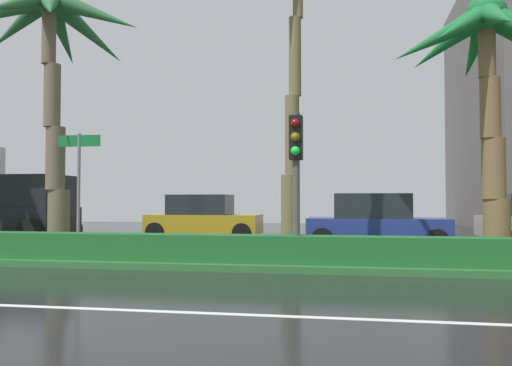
# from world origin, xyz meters

# --- Properties ---
(ground_plane) EXTENTS (90.00, 42.00, 0.10)m
(ground_plane) POSITION_xyz_m (0.00, 9.00, -0.05)
(ground_plane) COLOR black
(near_lane_divider_stripe) EXTENTS (81.00, 0.14, 0.01)m
(near_lane_divider_stripe) POSITION_xyz_m (0.00, 2.00, 0.00)
(near_lane_divider_stripe) COLOR white
(near_lane_divider_stripe) RESTS_ON ground_plane
(median_strip) EXTENTS (85.50, 4.00, 0.15)m
(median_strip) POSITION_xyz_m (0.00, 8.00, 0.07)
(median_strip) COLOR #2D6B33
(median_strip) RESTS_ON ground_plane
(median_hedge) EXTENTS (76.50, 0.70, 0.60)m
(median_hedge) POSITION_xyz_m (0.00, 6.60, 0.45)
(median_hedge) COLOR #1E6028
(median_hedge) RESTS_ON median_strip
(palm_tree_centre_left) EXTENTS (4.97, 4.86, 7.10)m
(palm_tree_centre_left) POSITION_xyz_m (-3.14, 7.69, 5.70)
(palm_tree_centre_left) COLOR brown
(palm_tree_centre_left) RESTS_ON median_strip
(palm_tree_centre_right) EXTENTS (4.46, 4.52, 6.12)m
(palm_tree_centre_right) POSITION_xyz_m (7.72, 7.94, 4.87)
(palm_tree_centre_right) COLOR brown
(palm_tree_centre_right) RESTS_ON median_strip
(traffic_signal_median_right) EXTENTS (0.28, 0.43, 3.28)m
(traffic_signal_median_right) POSITION_xyz_m (3.43, 6.60, 2.40)
(traffic_signal_median_right) COLOR #4C4C47
(traffic_signal_median_right) RESTS_ON median_strip
(street_name_sign) EXTENTS (1.10, 0.08, 3.00)m
(street_name_sign) POSITION_xyz_m (-1.97, 7.13, 2.08)
(street_name_sign) COLOR slate
(street_name_sign) RESTS_ON median_strip
(car_in_traffic_leading) EXTENTS (4.30, 2.02, 1.72)m
(car_in_traffic_leading) POSITION_xyz_m (-1.03, 14.91, 0.83)
(car_in_traffic_leading) COLOR #B28C1E
(car_in_traffic_leading) RESTS_ON ground_plane
(car_in_traffic_second) EXTENTS (4.30, 2.02, 1.72)m
(car_in_traffic_second) POSITION_xyz_m (5.33, 12.11, 0.83)
(car_in_traffic_second) COLOR navy
(car_in_traffic_second) RESTS_ON ground_plane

